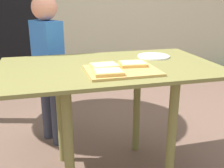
# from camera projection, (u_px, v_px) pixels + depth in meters

# --- Properties ---
(house_door) EXTENTS (0.90, 0.02, 2.00)m
(house_door) POSITION_uv_depth(u_px,v_px,m) (6.00, 6.00, 3.31)
(house_door) COLOR black
(house_door) RESTS_ON ground
(dining_table) EXTENTS (1.23, 0.73, 0.75)m
(dining_table) POSITION_uv_depth(u_px,v_px,m) (109.00, 86.00, 1.58)
(dining_table) COLOR olive
(dining_table) RESTS_ON ground
(cutting_board) EXTENTS (0.37, 0.28, 0.01)m
(cutting_board) POSITION_uv_depth(u_px,v_px,m) (122.00, 71.00, 1.41)
(cutting_board) COLOR tan
(cutting_board) RESTS_ON dining_table
(pizza_slice_near_left) EXTENTS (0.15, 0.12, 0.02)m
(pizza_slice_near_left) POSITION_uv_depth(u_px,v_px,m) (108.00, 72.00, 1.33)
(pizza_slice_near_left) COLOR #E0A852
(pizza_slice_near_left) RESTS_ON cutting_board
(pizza_slice_far_right) EXTENTS (0.15, 0.13, 0.02)m
(pizza_slice_far_right) POSITION_uv_depth(u_px,v_px,m) (133.00, 64.00, 1.49)
(pizza_slice_far_right) COLOR #E0A852
(pizza_slice_far_right) RESTS_ON cutting_board
(pizza_slice_far_left) EXTENTS (0.15, 0.12, 0.02)m
(pizza_slice_far_left) POSITION_uv_depth(u_px,v_px,m) (105.00, 66.00, 1.44)
(pizza_slice_far_left) COLOR #E0A852
(pizza_slice_far_left) RESTS_ON cutting_board
(plate_white_right) EXTENTS (0.20, 0.20, 0.01)m
(plate_white_right) POSITION_uv_depth(u_px,v_px,m) (154.00, 56.00, 1.74)
(plate_white_right) COLOR white
(plate_white_right) RESTS_ON dining_table
(child_left) EXTENTS (0.24, 0.28, 1.14)m
(child_left) POSITION_uv_depth(u_px,v_px,m) (48.00, 61.00, 2.02)
(child_left) COLOR #323543
(child_left) RESTS_ON ground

